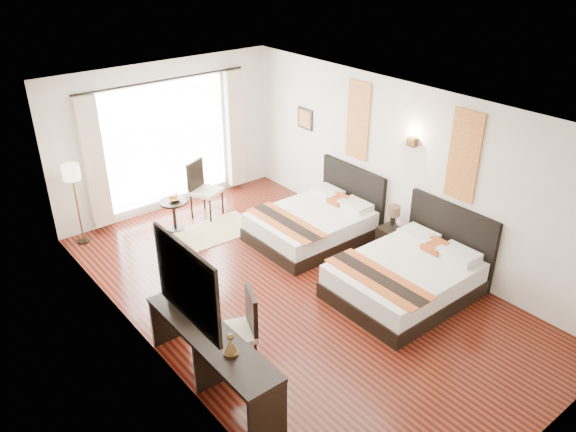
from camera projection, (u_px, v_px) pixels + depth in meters
floor at (294, 290)px, 8.46m from camera, size 4.50×7.50×0.01m
ceiling at (295, 110)px, 7.18m from camera, size 4.50×7.50×0.02m
wall_headboard at (402, 168)px, 9.06m from camera, size 0.01×7.50×2.80m
wall_desk at (146, 260)px, 6.56m from camera, size 0.01×7.50×2.80m
wall_window at (167, 137)px, 10.41m from camera, size 4.50×0.01×2.80m
wall_entry at (550, 346)px, 5.22m from camera, size 4.50×0.01×2.80m
window_glass at (167, 143)px, 10.44m from camera, size 2.40×0.02×2.20m
sheer_curtain at (169, 144)px, 10.40m from camera, size 2.30×0.02×2.10m
drape_left at (94, 164)px, 9.57m from camera, size 0.35×0.14×2.35m
drape_right at (235, 129)px, 11.19m from camera, size 0.35×0.14×2.35m
art_panel_near at (464, 156)px, 8.03m from camera, size 0.03×0.50×1.35m
art_panel_far at (358, 121)px, 9.51m from camera, size 0.03×0.50×1.35m
wall_sconce at (412, 142)px, 8.66m from camera, size 0.10×0.14×0.14m
mirror_frame at (187, 283)px, 5.87m from camera, size 0.04×1.25×0.95m
mirror_glass at (189, 282)px, 5.88m from camera, size 0.01×1.12×0.82m
bed_near at (408, 276)px, 8.25m from camera, size 2.08×1.62×1.17m
bed_far at (315, 223)px, 9.75m from camera, size 2.00×1.56×1.13m
nightstand at (393, 241)px, 9.31m from camera, size 0.38×0.48×0.46m
table_lamp at (394, 212)px, 9.15m from camera, size 0.21×0.21×0.34m
vase at (400, 227)px, 9.05m from camera, size 0.16×0.16×0.13m
console_desk at (212, 360)px, 6.54m from camera, size 0.50×2.20×0.76m
television at (186, 297)px, 6.66m from camera, size 0.35×0.70×0.41m
bronze_figurine at (231, 346)px, 6.01m from camera, size 0.21×0.21×0.24m
desk_chair at (238, 343)px, 6.90m from camera, size 0.63×0.63×1.04m
floor_lamp at (72, 178)px, 9.21m from camera, size 0.29×0.29×1.43m
side_table at (174, 215)px, 10.03m from camera, size 0.49×0.49×0.56m
fruit_bowl at (175, 199)px, 9.91m from camera, size 0.26×0.26×0.05m
window_chair at (206, 199)px, 10.52m from camera, size 0.66×0.66×1.07m
jute_rug at (217, 230)px, 10.11m from camera, size 1.37×0.95×0.01m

